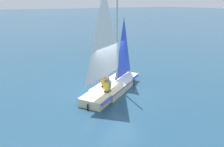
# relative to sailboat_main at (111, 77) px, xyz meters

# --- Properties ---
(ground_plane) EXTENTS (260.00, 260.00, 0.00)m
(ground_plane) POSITION_rel_sailboat_main_xyz_m (0.03, -0.05, -0.85)
(ground_plane) COLOR navy
(sailboat_main) EXTENTS (3.53, 4.45, 5.34)m
(sailboat_main) POSITION_rel_sailboat_main_xyz_m (0.00, 0.00, 0.00)
(sailboat_main) COLOR beige
(sailboat_main) RESTS_ON ground_plane
(sailor_helm) EXTENTS (0.41, 0.43, 1.16)m
(sailor_helm) POSITION_rel_sailboat_main_xyz_m (-0.03, 0.42, -0.21)
(sailor_helm) COLOR black
(sailor_helm) RESTS_ON ground_plane
(sailor_crew) EXTENTS (0.41, 0.43, 1.16)m
(sailor_crew) POSITION_rel_sailboat_main_xyz_m (-0.67, 0.62, -0.22)
(sailor_crew) COLOR black
(sailor_crew) RESTS_ON ground_plane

